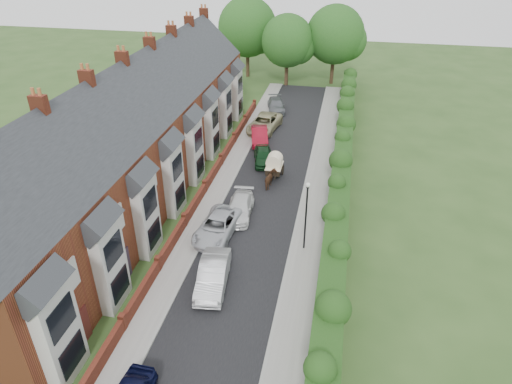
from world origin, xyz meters
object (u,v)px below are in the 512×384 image
car_red (259,135)px  horse_cart (274,164)px  car_beige (264,123)px  car_grey (276,105)px  car_green (263,156)px  car_silver_b (218,226)px  car_white (240,208)px  car_silver_a (213,275)px  horse (271,180)px  lamppost (306,208)px

car_red → horse_cart: 7.49m
car_beige → car_grey: car_beige is taller
car_red → horse_cart: size_ratio=1.45×
car_green → car_grey: size_ratio=0.88×
car_silver_b → car_beige: bearing=96.0°
car_green → car_beige: car_beige is taller
car_silver_b → car_red: bearing=95.9°
car_silver_b → car_grey: car_silver_b is taller
car_grey → car_green: bearing=-98.9°
car_white → car_silver_b: bearing=-112.9°
car_silver_a → car_green: (-0.10, 16.80, -0.09)m
car_silver_a → horse_cart: bearing=77.7°
car_silver_b → car_white: (0.95, 2.77, -0.06)m
car_white → car_green: car_green is taller
car_red → car_beige: car_beige is taller
car_silver_a → car_silver_b: 5.21m
car_silver_b → car_beige: car_beige is taller
car_white → car_red: car_red is taller
car_green → horse: (1.45, -4.36, 0.04)m
car_silver_b → car_silver_a: bearing=-72.2°
car_white → horse: (1.54, 4.58, 0.08)m
car_grey → car_beige: bearing=-105.7°
car_green → car_grey: 13.74m
horse → car_green: bearing=-68.5°
car_silver_a → car_red: bearing=86.7°
car_beige → car_grey: bearing=95.7°
car_silver_a → car_red: (-1.33, 21.28, -0.03)m
horse → horse_cart: horse_cart is taller
lamppost → horse_cart: lamppost is taller
car_silver_b → horse: size_ratio=2.97×
horse → car_beige: bearing=-74.0°
car_silver_b → car_beige: (-0.26, 19.32, 0.08)m
car_silver_b → car_green: size_ratio=1.28×
car_grey → horse: (2.49, -18.06, 0.06)m
car_green → horse_cart: horse_cart is taller
car_white → car_grey: car_grey is taller
car_grey → horse_cart: bearing=-94.5°
car_red → horse: bearing=-86.7°
car_white → car_silver_a: bearing=-92.6°
car_green → car_red: bearing=92.2°
car_grey → car_silver_a: bearing=-101.1°
car_white → car_beige: (-1.21, 16.54, 0.14)m
lamppost → car_red: bearing=110.8°
car_silver_a → car_silver_b: size_ratio=0.91×
car_red → horse_cart: (2.68, -6.97, 0.54)m
car_grey → car_red: bearing=-104.4°
lamppost → car_grey: (-6.14, 25.90, -2.63)m
car_red → car_beige: 3.12m
horse_cart → car_silver_b: bearing=-105.1°
car_silver_a → car_grey: car_silver_a is taller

